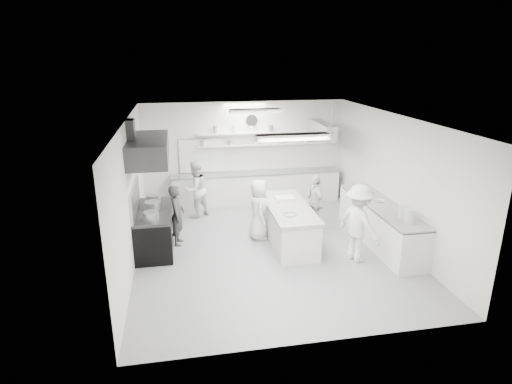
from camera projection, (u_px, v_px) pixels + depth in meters
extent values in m
cube|color=gray|center=(269.00, 248.00, 9.93)|extent=(6.00, 7.00, 0.02)
cube|color=white|center=(270.00, 118.00, 8.99)|extent=(6.00, 7.00, 0.02)
cube|color=silver|center=(245.00, 152.00, 12.73)|extent=(6.00, 0.04, 3.00)
cube|color=silver|center=(320.00, 256.00, 6.19)|extent=(6.00, 0.04, 3.00)
cube|color=silver|center=(131.00, 194.00, 8.94)|extent=(0.04, 7.00, 3.00)
cube|color=silver|center=(394.00, 179.00, 9.98)|extent=(0.04, 7.00, 3.00)
cube|color=black|center=(154.00, 231.00, 9.71)|extent=(0.80, 1.80, 0.90)
cube|color=#303031|center=(148.00, 149.00, 9.12)|extent=(0.85, 2.00, 0.50)
cube|color=silver|center=(257.00, 188.00, 12.83)|extent=(5.00, 0.60, 0.92)
cube|color=silver|center=(269.00, 144.00, 12.66)|extent=(4.20, 0.26, 0.04)
cube|color=silver|center=(269.00, 132.00, 12.55)|extent=(4.20, 0.26, 0.04)
cube|color=black|center=(201.00, 156.00, 12.51)|extent=(1.30, 0.04, 1.00)
cylinder|color=white|center=(252.00, 120.00, 12.44)|extent=(0.32, 0.05, 0.32)
cube|color=silver|center=(380.00, 224.00, 10.05)|extent=(0.74, 3.30, 0.94)
cube|color=#A0A2A7|center=(322.00, 130.00, 11.80)|extent=(0.30, 1.60, 0.40)
cube|color=silver|center=(292.00, 137.00, 7.33)|extent=(1.30, 0.25, 0.10)
cube|color=silver|center=(255.00, 111.00, 10.70)|extent=(1.30, 0.25, 0.10)
cube|color=silver|center=(288.00, 225.00, 10.07)|extent=(0.90, 2.37, 0.87)
cylinder|color=#A0A2A7|center=(153.00, 206.00, 9.59)|extent=(0.35, 0.35, 0.23)
imported|color=#343435|center=(177.00, 215.00, 9.90)|extent=(0.41, 0.57, 1.44)
imported|color=silver|center=(195.00, 189.00, 11.58)|extent=(0.97, 0.94, 1.58)
imported|color=silver|center=(259.00, 209.00, 10.21)|extent=(0.51, 0.75, 1.48)
imported|color=silver|center=(315.00, 202.00, 10.83)|extent=(0.42, 0.86, 1.42)
imported|color=silver|center=(359.00, 223.00, 9.06)|extent=(1.01, 1.27, 1.73)
imported|color=#A0A2A7|center=(290.00, 215.00, 9.38)|extent=(0.36, 0.36, 0.07)
imported|color=silver|center=(288.00, 217.00, 9.28)|extent=(0.28, 0.28, 0.07)
imported|color=silver|center=(378.00, 201.00, 10.07)|extent=(0.28, 0.28, 0.07)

